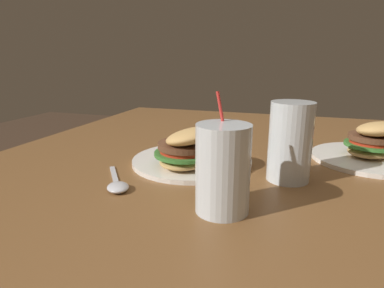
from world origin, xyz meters
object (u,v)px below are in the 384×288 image
at_px(meal_plate_near, 190,153).
at_px(juice_glass, 223,172).
at_px(beer_glass, 290,144).
at_px(meal_plate_far, 372,148).
at_px(spoon, 117,186).

xyz_separation_m(meal_plate_near, juice_glass, (0.18, 0.11, 0.03)).
xyz_separation_m(beer_glass, meal_plate_far, (-0.18, 0.18, -0.04)).
bearing_deg(beer_glass, juice_glass, -28.98).
bearing_deg(meal_plate_far, meal_plate_near, -66.45).
relative_size(meal_plate_near, spoon, 1.94).
height_order(meal_plate_near, beer_glass, beer_glass).
height_order(spoon, meal_plate_far, meal_plate_far).
bearing_deg(beer_glass, meal_plate_near, -93.70).
xyz_separation_m(juice_glass, meal_plate_far, (-0.35, 0.27, -0.03)).
xyz_separation_m(meal_plate_near, beer_glass, (0.01, 0.21, 0.04)).
relative_size(meal_plate_near, juice_glass, 1.47).
bearing_deg(beer_glass, meal_plate_far, 135.33).
height_order(meal_plate_near, meal_plate_far, meal_plate_near).
distance_m(beer_glass, juice_glass, 0.19).
distance_m(meal_plate_near, juice_glass, 0.22).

